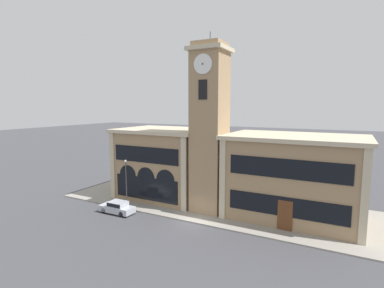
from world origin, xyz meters
The scene contains 7 objects.
ground_plane centered at (0.00, 0.00, 0.00)m, with size 300.00×300.00×0.00m, color #424247.
sidewalk_kerb centered at (0.00, 6.85, 0.07)m, with size 41.70×13.71×0.15m.
clock_tower centered at (0.00, 4.46, 10.20)m, with size 4.44×4.44×21.47m.
town_hall_left_wing centered at (-8.19, 7.12, 4.91)m, with size 12.75×9.81×9.76m.
town_hall_right_wing centered at (9.51, 7.13, 4.86)m, with size 15.38×9.81×9.66m.
parked_car_near centered at (-9.50, -1.50, 0.77)m, with size 4.40×1.86×1.47m.
street_lamp centered at (-9.92, 0.74, 4.09)m, with size 0.36×0.36×6.04m.
Camera 1 is at (15.00, -28.13, 12.99)m, focal length 28.00 mm.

